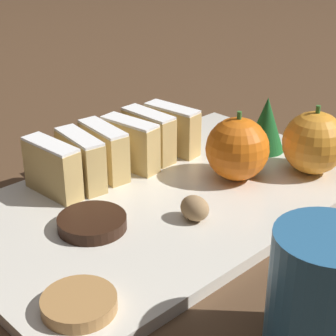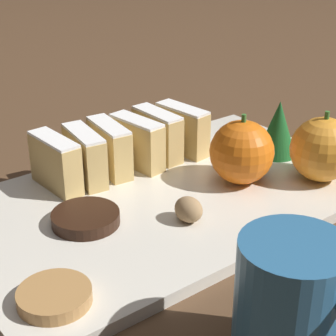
# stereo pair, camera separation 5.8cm
# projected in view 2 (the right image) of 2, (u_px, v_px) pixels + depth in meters

# --- Properties ---
(ground_plane) EXTENTS (6.00, 6.00, 0.00)m
(ground_plane) POSITION_uv_depth(u_px,v_px,m) (168.00, 204.00, 0.60)
(ground_plane) COLOR #513823
(serving_platter) EXTENTS (0.27, 0.45, 0.01)m
(serving_platter) POSITION_uv_depth(u_px,v_px,m) (168.00, 199.00, 0.59)
(serving_platter) COLOR silver
(serving_platter) RESTS_ON ground_plane
(stollen_slice_front) EXTENTS (0.07, 0.03, 0.06)m
(stollen_slice_front) POSITION_uv_depth(u_px,v_px,m) (55.00, 163.00, 0.59)
(stollen_slice_front) COLOR tan
(stollen_slice_front) RESTS_ON serving_platter
(stollen_slice_second) EXTENTS (0.07, 0.03, 0.06)m
(stollen_slice_second) POSITION_uv_depth(u_px,v_px,m) (85.00, 156.00, 0.61)
(stollen_slice_second) COLOR tan
(stollen_slice_second) RESTS_ON serving_platter
(stollen_slice_third) EXTENTS (0.07, 0.03, 0.06)m
(stollen_slice_third) POSITION_uv_depth(u_px,v_px,m) (109.00, 148.00, 0.63)
(stollen_slice_third) COLOR tan
(stollen_slice_third) RESTS_ON serving_platter
(stollen_slice_fourth) EXTENTS (0.07, 0.03, 0.06)m
(stollen_slice_fourth) POSITION_uv_depth(u_px,v_px,m) (137.00, 143.00, 0.64)
(stollen_slice_fourth) COLOR tan
(stollen_slice_fourth) RESTS_ON serving_platter
(stollen_slice_fifth) EXTENTS (0.07, 0.02, 0.06)m
(stollen_slice_fifth) POSITION_uv_depth(u_px,v_px,m) (157.00, 134.00, 0.66)
(stollen_slice_fifth) COLOR tan
(stollen_slice_fifth) RESTS_ON serving_platter
(stollen_slice_sixth) EXTENTS (0.07, 0.03, 0.06)m
(stollen_slice_sixth) POSITION_uv_depth(u_px,v_px,m) (182.00, 130.00, 0.68)
(stollen_slice_sixth) COLOR tan
(stollen_slice_sixth) RESTS_ON serving_platter
(orange_near) EXTENTS (0.07, 0.07, 0.08)m
(orange_near) POSITION_uv_depth(u_px,v_px,m) (242.00, 152.00, 0.60)
(orange_near) COLOR orange
(orange_near) RESTS_ON serving_platter
(orange_far) EXTENTS (0.07, 0.07, 0.08)m
(orange_far) POSITION_uv_depth(u_px,v_px,m) (323.00, 149.00, 0.61)
(orange_far) COLOR orange
(orange_far) RESTS_ON serving_platter
(walnut) EXTENTS (0.03, 0.02, 0.02)m
(walnut) POSITION_uv_depth(u_px,v_px,m) (189.00, 209.00, 0.54)
(walnut) COLOR #9E7A51
(walnut) RESTS_ON serving_platter
(chocolate_cookie) EXTENTS (0.07, 0.07, 0.01)m
(chocolate_cookie) POSITION_uv_depth(u_px,v_px,m) (88.00, 220.00, 0.53)
(chocolate_cookie) COLOR black
(chocolate_cookie) RESTS_ON serving_platter
(gingerbread_cookie) EXTENTS (0.06, 0.06, 0.01)m
(gingerbread_cookie) POSITION_uv_depth(u_px,v_px,m) (55.00, 296.00, 0.43)
(gingerbread_cookie) COLOR #B27F47
(gingerbread_cookie) RESTS_ON serving_platter
(evergreen_sprig) EXTENTS (0.05, 0.05, 0.07)m
(evergreen_sprig) POSITION_uv_depth(u_px,v_px,m) (276.00, 128.00, 0.67)
(evergreen_sprig) COLOR #195623
(evergreen_sprig) RESTS_ON serving_platter
(coffee_mug) EXTENTS (0.11, 0.07, 0.10)m
(coffee_mug) POSITION_uv_depth(u_px,v_px,m) (292.00, 306.00, 0.37)
(coffee_mug) COLOR #2D6693
(coffee_mug) RESTS_ON ground_plane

